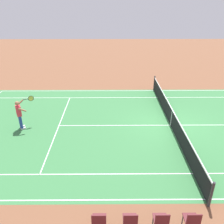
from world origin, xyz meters
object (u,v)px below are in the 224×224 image
Objects in this scene: spectator_chair_2 at (130,220)px; spectator_chair_3 at (99,220)px; spectator_chair_0 at (192,220)px; tennis_net at (172,118)px; spectator_chair_1 at (161,220)px; tennis_player_near at (20,113)px.

spectator_chair_2 is 1.00× the size of spectator_chair_3.
spectator_chair_0 is at bearing 180.00° from spectator_chair_2.
tennis_net reaches higher than spectator_chair_1.
tennis_player_near is 1.93× the size of spectator_chair_1.
spectator_chair_0 is 1.00× the size of spectator_chair_3.
tennis_player_near is at bearing 1.84° from tennis_net.
tennis_net is at bearing -178.16° from tennis_player_near.
tennis_net is 7.06m from spectator_chair_1.
spectator_chair_1 is at bearing 180.00° from spectator_chair_3.
spectator_chair_3 is at bearing 60.69° from tennis_net.
tennis_net is 13.30× the size of spectator_chair_2.
spectator_chair_2 is at bearing 0.00° from spectator_chair_0.
tennis_net is 13.30× the size of spectator_chair_3.
tennis_player_near reaches higher than spectator_chair_1.
tennis_net reaches higher than spectator_chair_3.
spectator_chair_2 is at bearing 0.00° from spectator_chair_1.
tennis_net is at bearing -112.86° from spectator_chair_2.
spectator_chair_2 is (1.90, 0.00, 0.00)m from spectator_chair_0.
spectator_chair_0 is at bearing 81.90° from tennis_net.
spectator_chair_2 is (0.95, 0.00, 0.00)m from spectator_chair_1.
tennis_net is 6.89× the size of tennis_player_near.
tennis_player_near is 9.89m from spectator_chair_0.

